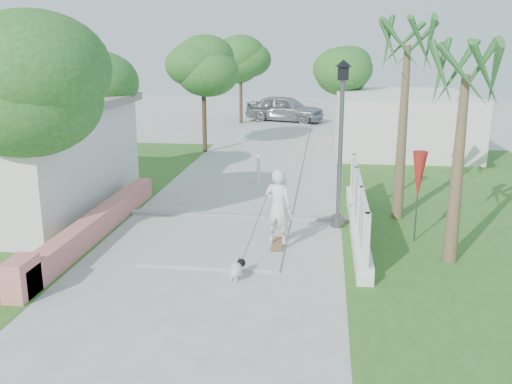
# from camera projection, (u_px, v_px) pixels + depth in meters

# --- Properties ---
(ground) EXTENTS (90.00, 90.00, 0.00)m
(ground) POSITION_uv_depth(u_px,v_px,m) (185.00, 311.00, 10.60)
(ground) COLOR #B7B7B2
(ground) RESTS_ON ground
(path_strip) EXTENTS (3.20, 36.00, 0.06)m
(path_strip) POSITION_uv_depth(u_px,v_px,m) (277.00, 139.00, 29.80)
(path_strip) COLOR #B7B7B2
(path_strip) RESTS_ON ground
(curb) EXTENTS (6.50, 0.25, 0.10)m
(curb) POSITION_uv_depth(u_px,v_px,m) (235.00, 215.00, 16.35)
(curb) COLOR #999993
(curb) RESTS_ON ground
(grass_left) EXTENTS (8.00, 20.00, 0.01)m
(grass_left) POSITION_uv_depth(u_px,v_px,m) (39.00, 192.00, 19.10)
(grass_left) COLOR #325E1D
(grass_left) RESTS_ON ground
(grass_right) EXTENTS (8.00, 20.00, 0.01)m
(grass_right) POSITION_uv_depth(u_px,v_px,m) (471.00, 206.00, 17.46)
(grass_right) COLOR #325E1D
(grass_right) RESTS_ON ground
(pink_wall) EXTENTS (0.45, 8.20, 0.80)m
(pink_wall) POSITION_uv_depth(u_px,v_px,m) (90.00, 229.00, 14.32)
(pink_wall) COLOR #E28074
(pink_wall) RESTS_ON ground
(lattice_fence) EXTENTS (0.35, 7.00, 1.50)m
(lattice_fence) POSITION_uv_depth(u_px,v_px,m) (358.00, 213.00, 14.87)
(lattice_fence) COLOR white
(lattice_fence) RESTS_ON ground
(building_right) EXTENTS (6.00, 8.00, 2.60)m
(building_right) POSITION_uv_depth(u_px,v_px,m) (400.00, 121.00, 26.86)
(building_right) COLOR silver
(building_right) RESTS_ON ground
(street_lamp) EXTENTS (0.44, 0.44, 4.44)m
(street_lamp) POSITION_uv_depth(u_px,v_px,m) (341.00, 138.00, 14.93)
(street_lamp) COLOR #59595E
(street_lamp) RESTS_ON ground
(bollard) EXTENTS (0.14, 0.14, 1.09)m
(bollard) POSITION_uv_depth(u_px,v_px,m) (259.00, 168.00, 20.03)
(bollard) COLOR white
(bollard) RESTS_ON ground
(patio_umbrella) EXTENTS (0.36, 0.36, 2.30)m
(patio_umbrella) POSITION_uv_depth(u_px,v_px,m) (419.00, 176.00, 13.93)
(patio_umbrella) COLOR #59595E
(patio_umbrella) RESTS_ON ground
(tree_left_near) EXTENTS (3.60, 3.60, 5.28)m
(tree_left_near) POSITION_uv_depth(u_px,v_px,m) (20.00, 89.00, 13.03)
(tree_left_near) COLOR #4C3826
(tree_left_near) RESTS_ON ground
(tree_left_mid) EXTENTS (3.20, 3.20, 4.85)m
(tree_left_mid) POSITION_uv_depth(u_px,v_px,m) (80.00, 86.00, 18.51)
(tree_left_mid) COLOR #4C3826
(tree_left_mid) RESTS_ON ground
(tree_path_left) EXTENTS (3.40, 3.40, 5.23)m
(tree_path_left) POSITION_uv_depth(u_px,v_px,m) (203.00, 67.00, 25.34)
(tree_path_left) COLOR #4C3826
(tree_path_left) RESTS_ON ground
(tree_path_right) EXTENTS (3.00, 3.00, 4.79)m
(tree_path_right) POSITION_uv_depth(u_px,v_px,m) (342.00, 71.00, 28.54)
(tree_path_right) COLOR #4C3826
(tree_path_right) RESTS_ON ground
(tree_path_far) EXTENTS (3.20, 3.20, 5.17)m
(tree_path_far) POSITION_uv_depth(u_px,v_px,m) (241.00, 61.00, 34.93)
(tree_path_far) COLOR #4C3826
(tree_path_far) RESTS_ON ground
(palm_far) EXTENTS (1.80, 1.80, 5.30)m
(palm_far) POSITION_uv_depth(u_px,v_px,m) (407.00, 57.00, 15.17)
(palm_far) COLOR brown
(palm_far) RESTS_ON ground
(palm_near) EXTENTS (1.80, 1.80, 4.70)m
(palm_near) POSITION_uv_depth(u_px,v_px,m) (465.00, 86.00, 12.04)
(palm_near) COLOR brown
(palm_near) RESTS_ON ground
(skateboarder) EXTENTS (1.08, 2.36, 1.95)m
(skateboarder) POSITION_uv_depth(u_px,v_px,m) (264.00, 219.00, 13.22)
(skateboarder) COLOR olive
(skateboarder) RESTS_ON ground
(dog) EXTENTS (0.43, 0.59, 0.42)m
(dog) POSITION_uv_depth(u_px,v_px,m) (237.00, 269.00, 11.99)
(dog) COLOR silver
(dog) RESTS_ON ground
(parked_car) EXTENTS (5.34, 3.40, 1.69)m
(parked_car) POSITION_uv_depth(u_px,v_px,m) (285.00, 109.00, 36.31)
(parked_car) COLOR #A8ABAF
(parked_car) RESTS_ON ground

